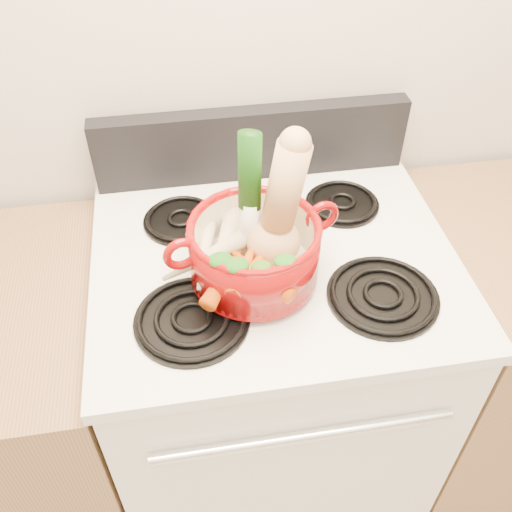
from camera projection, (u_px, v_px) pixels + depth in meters
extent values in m
cube|color=beige|center=(248.00, 28.00, 1.24)|extent=(3.50, 0.02, 2.60)
cube|color=silver|center=(270.00, 383.00, 1.57)|extent=(0.76, 0.65, 0.92)
cube|color=silver|center=(274.00, 259.00, 1.24)|extent=(0.78, 0.67, 0.03)
cube|color=black|center=(252.00, 143.00, 1.38)|extent=(0.76, 0.05, 0.18)
cylinder|color=silver|center=(305.00, 437.00, 1.10)|extent=(0.60, 0.02, 0.02)
cylinder|color=black|center=(192.00, 318.00, 1.09)|extent=(0.22, 0.22, 0.02)
cylinder|color=black|center=(383.00, 295.00, 1.13)|extent=(0.22, 0.22, 0.02)
cylinder|color=black|center=(181.00, 219.00, 1.30)|extent=(0.17, 0.17, 0.02)
cylinder|color=black|center=(342.00, 202.00, 1.35)|extent=(0.17, 0.17, 0.02)
cylinder|color=maroon|center=(254.00, 251.00, 1.12)|extent=(0.31, 0.31, 0.13)
torus|color=maroon|center=(181.00, 254.00, 1.05)|extent=(0.07, 0.03, 0.07)
torus|color=maroon|center=(322.00, 216.00, 1.13)|extent=(0.07, 0.03, 0.07)
cylinder|color=beige|center=(250.00, 197.00, 1.07)|extent=(0.06, 0.07, 0.29)
ellipsoid|color=tan|center=(249.00, 231.00, 1.18)|extent=(0.09, 0.08, 0.04)
cone|color=beige|center=(221.00, 255.00, 1.13)|extent=(0.14, 0.25, 0.07)
cone|color=beige|center=(205.00, 245.00, 1.14)|extent=(0.09, 0.22, 0.06)
cone|color=#EEE6C2|center=(233.00, 236.00, 1.15)|extent=(0.05, 0.18, 0.05)
cone|color=beige|center=(207.00, 256.00, 1.11)|extent=(0.20, 0.11, 0.06)
cone|color=#C13E09|center=(244.00, 278.00, 1.09)|extent=(0.08, 0.15, 0.04)
cone|color=#D0460A|center=(226.00, 275.00, 1.09)|extent=(0.12, 0.16, 0.05)
cone|color=#CA5C0A|center=(258.00, 273.00, 1.08)|extent=(0.13, 0.16, 0.05)
cone|color=#DF570B|center=(255.00, 267.00, 1.08)|extent=(0.12, 0.15, 0.05)
cone|color=#CB5D0A|center=(246.00, 265.00, 1.08)|extent=(0.10, 0.16, 0.04)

